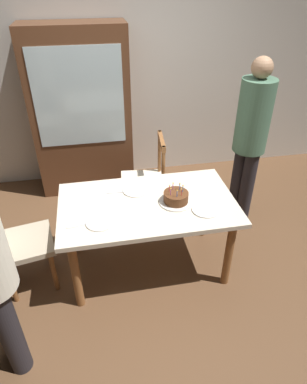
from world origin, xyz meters
name	(u,v)px	position (x,y,z in m)	size (l,w,h in m)	color
ground	(148,264)	(0.00, 0.00, 0.00)	(6.40, 6.40, 0.00)	brown
back_wall	(120,74)	(0.00, 1.85, 1.30)	(6.40, 0.10, 2.60)	beige
dining_table	(148,212)	(0.00, 0.00, 0.63)	(1.47, 0.86, 0.72)	beige
birthday_cake	(176,198)	(0.23, -0.04, 0.77)	(0.28, 0.28, 0.16)	silver
plate_near_celebrant	(100,222)	(-0.40, -0.19, 0.73)	(0.22, 0.22, 0.01)	white
plate_far_side	(135,190)	(-0.07, 0.19, 0.73)	(0.22, 0.22, 0.01)	white
plate_near_guest	(206,210)	(0.44, -0.19, 0.73)	(0.22, 0.22, 0.01)	white
fork_near_celebrant	(79,225)	(-0.56, -0.20, 0.73)	(0.18, 0.02, 0.01)	silver
fork_far_side	(117,192)	(-0.23, 0.20, 0.73)	(0.18, 0.02, 0.01)	silver
chair_spindle_back	(145,182)	(0.10, 0.75, 0.46)	(0.48, 0.48, 0.95)	beige
chair_upholstered	(12,238)	(-1.12, -0.02, 0.53)	(0.52, 0.52, 0.95)	tan
person_guest	(250,136)	(1.11, 0.55, 0.99)	(0.32, 0.32, 1.72)	#262328
china_cabinet	(82,113)	(-0.49, 1.56, 0.95)	(1.10, 0.45, 1.90)	#56331E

